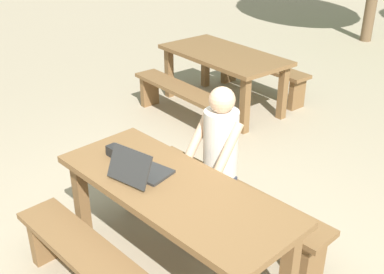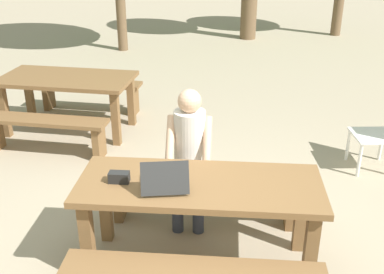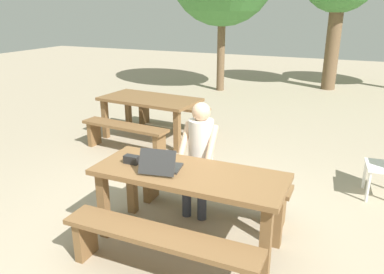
% 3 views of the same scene
% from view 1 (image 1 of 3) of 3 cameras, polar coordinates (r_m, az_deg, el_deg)
% --- Properties ---
extents(ground_plane, '(30.00, 30.00, 0.00)m').
position_cam_1_polar(ground_plane, '(3.68, -2.04, -15.58)').
color(ground_plane, tan).
extents(picnic_table_front, '(1.81, 0.71, 0.74)m').
position_cam_1_polar(picnic_table_front, '(3.29, -2.22, -7.58)').
color(picnic_table_front, brown).
rests_on(picnic_table_front, ground).
extents(bench_far, '(1.73, 0.30, 0.44)m').
position_cam_1_polar(bench_far, '(3.81, 4.67, -7.62)').
color(bench_far, brown).
rests_on(bench_far, ground).
extents(laptop, '(0.39, 0.39, 0.24)m').
position_cam_1_polar(laptop, '(3.31, -6.26, -3.85)').
color(laptop, '#2D2D2D').
rests_on(laptop, picnic_table_front).
extents(small_pouch, '(0.15, 0.08, 0.08)m').
position_cam_1_polar(small_pouch, '(3.59, -9.10, -1.81)').
color(small_pouch, black).
rests_on(small_pouch, picnic_table_front).
extents(person_seated, '(0.38, 0.39, 1.25)m').
position_cam_1_polar(person_seated, '(3.66, 2.99, -2.02)').
color(person_seated, '#333847').
rests_on(person_seated, ground).
extents(picnic_table_mid, '(1.73, 0.99, 0.73)m').
position_cam_1_polar(picnic_table_mid, '(6.11, 3.80, 9.01)').
color(picnic_table_mid, brown).
rests_on(picnic_table_mid, ground).
extents(bench_mid_south, '(1.51, 0.43, 0.45)m').
position_cam_1_polar(bench_mid_south, '(5.78, -1.51, 4.93)').
color(bench_mid_south, brown).
rests_on(bench_mid_south, ground).
extents(bench_mid_north, '(1.51, 0.43, 0.45)m').
position_cam_1_polar(bench_mid_north, '(6.68, 8.26, 7.74)').
color(bench_mid_north, brown).
rests_on(bench_mid_north, ground).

